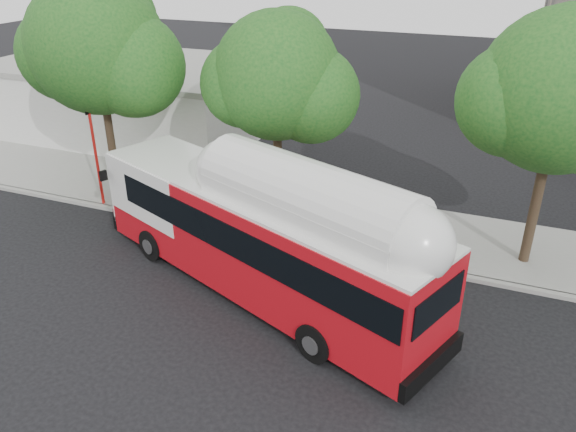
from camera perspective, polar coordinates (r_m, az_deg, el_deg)
name	(u,v)px	position (r m, az deg, el deg)	size (l,w,h in m)	color
ground	(238,295)	(19.39, -5.10, -8.01)	(120.00, 120.00, 0.00)	black
sidewalk	(304,214)	(24.51, 1.59, 0.17)	(60.00, 5.00, 0.15)	gray
curb_strip	(281,241)	(22.36, -0.70, -2.59)	(60.00, 0.30, 0.15)	gray
red_curb_segment	(214,228)	(23.53, -7.48, -1.25)	(10.00, 0.32, 0.16)	maroon
street_tree_left	(108,52)	(25.74, -17.84, 15.60)	(6.67, 5.80, 9.74)	#2D2116
street_tree_mid	(287,82)	(22.33, -0.08, 13.46)	(5.75, 5.00, 8.62)	#2D2116
street_tree_right	(573,99)	(20.66, 27.01, 10.54)	(6.21, 5.40, 9.18)	#2D2116
low_commercial_bldg	(132,96)	(36.47, -15.57, 11.63)	(16.20, 10.20, 4.25)	silver
transit_bus	(259,240)	(18.53, -2.97, -2.46)	(14.26, 7.74, 4.26)	red
signal_pole	(96,158)	(25.91, -18.90, 5.64)	(0.13, 0.43, 4.55)	red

